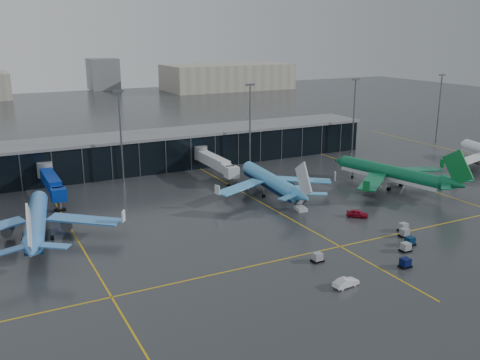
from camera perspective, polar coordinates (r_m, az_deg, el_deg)
name	(u,v)px	position (r m, az deg, el deg)	size (l,w,h in m)	color
ground	(258,230)	(113.41, 1.95, -5.41)	(600.00, 600.00, 0.00)	#282B2D
terminal_pier	(160,150)	(166.53, -8.53, 3.20)	(142.00, 17.00, 10.70)	black
jet_bridges	(51,182)	(140.97, -19.48, -0.15)	(94.00, 27.50, 7.20)	#595B60
flood_masts	(189,128)	(155.56, -5.45, 5.59)	(203.00, 0.50, 25.50)	#595B60
distant_hangars	(129,80)	(377.73, -11.80, 10.41)	(260.00, 71.00, 22.00)	#B2AD99
taxi_lines	(273,209)	(126.77, 3.55, -3.13)	(220.00, 120.00, 0.02)	gold
airliner_arkefly	(35,209)	(114.96, -21.00, -2.93)	(35.15, 40.03, 12.30)	#3F82CF
airliner_klm_near	(270,172)	(136.55, 3.25, 0.84)	(33.90, 38.61, 11.87)	#46A5E5
airliner_aer_lingus	(390,164)	(148.31, 15.72, 1.65)	(36.51, 41.58, 12.78)	#0C653C
baggage_carts	(392,244)	(108.35, 15.89, -6.62)	(27.41, 15.27, 1.70)	black
mobile_airstair	(301,207)	(126.30, 6.51, -2.91)	(2.65, 3.49, 3.45)	silver
service_van_red	(357,214)	(123.97, 12.42, -3.51)	(1.95, 4.86, 1.65)	maroon
service_van_white	(346,282)	(91.09, 11.23, -10.66)	(1.65, 4.73, 1.56)	silver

